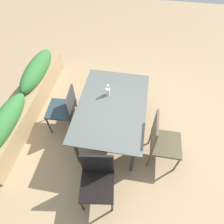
{
  "coord_description": "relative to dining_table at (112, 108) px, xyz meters",
  "views": [
    {
      "loc": [
        -2.03,
        -0.34,
        3.09
      ],
      "look_at": [
        -0.09,
        -0.0,
        0.58
      ],
      "focal_mm": 30.83,
      "sensor_mm": 36.0,
      "label": 1
    }
  ],
  "objects": [
    {
      "name": "flower_vase",
      "position": [
        0.22,
        0.11,
        0.14
      ],
      "size": [
        0.07,
        0.07,
        0.22
      ],
      "color": "silver",
      "rests_on": "dining_table"
    },
    {
      "name": "chair_near_left",
      "position": [
        -0.36,
        -0.82,
        -0.16
      ],
      "size": [
        0.47,
        0.47,
        0.98
      ],
      "rotation": [
        0.0,
        0.0,
        3.14
      ],
      "color": "#423A24",
      "rests_on": "ground"
    },
    {
      "name": "chair_far_side",
      "position": [
        0.0,
        0.84,
        -0.18
      ],
      "size": [
        0.49,
        0.49,
        0.89
      ],
      "rotation": [
        0.0,
        0.0,
        0.07
      ],
      "color": "#25363D",
      "rests_on": "ground"
    },
    {
      "name": "planter_box",
      "position": [
        0.19,
        1.7,
        -0.35
      ],
      "size": [
        2.95,
        0.39,
        0.75
      ],
      "color": "#9E7F56",
      "rests_on": "ground"
    },
    {
      "name": "dining_table",
      "position": [
        0.0,
        0.0,
        0.0
      ],
      "size": [
        1.61,
        1.09,
        0.75
      ],
      "color": "#4C514C",
      "rests_on": "ground"
    },
    {
      "name": "chair_end_left",
      "position": [
        -1.09,
        0.01,
        -0.19
      ],
      "size": [
        0.52,
        0.52,
        0.91
      ],
      "rotation": [
        0.0,
        0.0,
        1.72
      ],
      "color": "black",
      "rests_on": "ground"
    },
    {
      "name": "ground_plane",
      "position": [
        0.09,
        0.0,
        -0.69
      ],
      "size": [
        12.0,
        12.0,
        0.0
      ],
      "primitive_type": "plane",
      "color": "#9E7F5B"
    }
  ]
}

